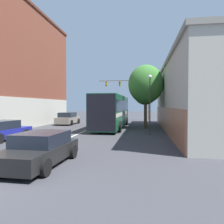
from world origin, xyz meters
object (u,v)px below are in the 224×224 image
object	(u,v)px
hatchback_foreground	(40,149)
traffic_signal_gantry	(132,89)
street_tree_far	(145,91)
street_tree_near	(146,84)
parked_car_left_near	(3,131)
bus	(112,110)
parked_car_left_mid	(68,119)
street_lamp	(150,102)

from	to	relation	value
hatchback_foreground	traffic_signal_gantry	bearing A→B (deg)	-2.78
traffic_signal_gantry	street_tree_far	world-z (taller)	traffic_signal_gantry
street_tree_near	hatchback_foreground	bearing A→B (deg)	-107.07
parked_car_left_near	traffic_signal_gantry	size ratio (longest dim) A/B	0.53
bus	parked_car_left_near	size ratio (longest dim) A/B	2.60
hatchback_foreground	street_tree_far	distance (m)	19.65
parked_car_left_near	parked_car_left_mid	world-z (taller)	parked_car_left_mid
hatchback_foreground	street_tree_far	bearing A→B (deg)	-11.02
parked_car_left_near	parked_car_left_mid	distance (m)	12.74
bus	street_tree_far	size ratio (longest dim) A/B	1.93
traffic_signal_gantry	street_tree_near	world-z (taller)	traffic_signal_gantry
street_tree_far	parked_car_left_mid	bearing A→B (deg)	-176.35
traffic_signal_gantry	street_lamp	distance (m)	17.87
hatchback_foreground	traffic_signal_gantry	world-z (taller)	traffic_signal_gantry
parked_car_left_near	street_tree_near	xyz separation A→B (m)	(9.89, 9.02, 3.94)
parked_car_left_near	street_tree_far	xyz separation A→B (m)	(9.86, 13.36, 3.51)
street_tree_near	street_tree_far	xyz separation A→B (m)	(-0.03, 4.34, -0.44)
parked_car_left_mid	street_tree_far	xyz separation A→B (m)	(9.72, 0.62, 3.44)
hatchback_foreground	street_lamp	xyz separation A→B (m)	(4.73, 9.60, 2.03)
street_lamp	street_tree_far	world-z (taller)	street_tree_far
hatchback_foreground	street_tree_far	world-z (taller)	street_tree_far
street_lamp	hatchback_foreground	bearing A→B (deg)	-116.26
bus	street_tree_near	xyz separation A→B (m)	(3.57, -0.07, 2.68)
traffic_signal_gantry	street_tree_far	xyz separation A→B (m)	(2.06, -8.32, -0.87)
bus	street_tree_near	distance (m)	4.46
street_tree_near	parked_car_left_near	bearing A→B (deg)	-137.65
hatchback_foreground	traffic_signal_gantry	distance (m)	27.60
street_lamp	parked_car_left_mid	bearing A→B (deg)	139.37
street_lamp	street_tree_near	world-z (taller)	street_tree_near
parked_car_left_near	street_tree_near	distance (m)	13.96
parked_car_left_mid	street_tree_near	distance (m)	11.13
hatchback_foreground	street_tree_near	xyz separation A→B (m)	(4.45, 14.48, 3.97)
hatchback_foreground	parked_car_left_near	size ratio (longest dim) A/B	1.00
street_lamp	street_tree_near	distance (m)	5.26
parked_car_left_near	street_lamp	world-z (taller)	street_lamp
parked_car_left_near	street_tree_far	size ratio (longest dim) A/B	0.74
bus	hatchback_foreground	world-z (taller)	bus
parked_car_left_mid	street_lamp	world-z (taller)	street_lamp
parked_car_left_mid	street_tree_near	world-z (taller)	street_tree_near
bus	street_tree_near	world-z (taller)	street_tree_near
bus	street_lamp	distance (m)	6.32
hatchback_foreground	parked_car_left_near	world-z (taller)	parked_car_left_near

